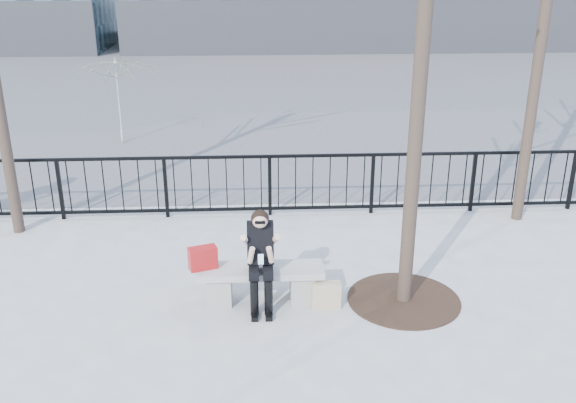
{
  "coord_description": "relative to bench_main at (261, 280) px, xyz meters",
  "views": [
    {
      "loc": [
        -0.04,
        -7.51,
        4.34
      ],
      "look_at": [
        0.4,
        0.8,
        1.1
      ],
      "focal_mm": 40.0,
      "sensor_mm": 36.0,
      "label": 1
    }
  ],
  "objects": [
    {
      "name": "handbag",
      "position": [
        -0.75,
        0.02,
        0.34
      ],
      "size": [
        0.4,
        0.28,
        0.3
      ],
      "primitive_type": "cube",
      "rotation": [
        0.0,
        0.0,
        0.34
      ],
      "color": "#A41415",
      "rests_on": "bench_main"
    },
    {
      "name": "shopping_bag",
      "position": [
        0.84,
        -0.22,
        -0.12
      ],
      "size": [
        0.38,
        0.14,
        0.36
      ],
      "primitive_type": "cube",
      "rotation": [
        0.0,
        0.0,
        0.01
      ],
      "color": "#CABE8F",
      "rests_on": "ground"
    },
    {
      "name": "railing",
      "position": [
        0.0,
        3.0,
        0.25
      ],
      "size": [
        14.0,
        0.06,
        1.1
      ],
      "color": "black",
      "rests_on": "ground"
    },
    {
      "name": "ground",
      "position": [
        0.0,
        0.0,
        -0.3
      ],
      "size": [
        120.0,
        120.0,
        0.0
      ],
      "primitive_type": "plane",
      "color": "gray",
      "rests_on": "ground"
    },
    {
      "name": "seated_woman",
      "position": [
        0.0,
        -0.16,
        0.37
      ],
      "size": [
        0.5,
        0.64,
        1.34
      ],
      "color": "black",
      "rests_on": "ground"
    },
    {
      "name": "tree_grate",
      "position": [
        1.9,
        -0.1,
        -0.29
      ],
      "size": [
        1.5,
        1.5,
        0.02
      ],
      "primitive_type": "cylinder",
      "color": "black",
      "rests_on": "ground"
    },
    {
      "name": "bench_main",
      "position": [
        0.0,
        0.0,
        0.0
      ],
      "size": [
        1.65,
        0.46,
        0.49
      ],
      "color": "gray",
      "rests_on": "ground"
    },
    {
      "name": "vendor_umbrella",
      "position": [
        -3.26,
        7.72,
        0.74
      ],
      "size": [
        2.39,
        2.43,
        2.08
      ],
      "primitive_type": "imported",
      "rotation": [
        0.0,
        0.0,
        0.06
      ],
      "color": "yellow",
      "rests_on": "ground"
    },
    {
      "name": "street_surface",
      "position": [
        0.0,
        15.0,
        -0.3
      ],
      "size": [
        60.0,
        23.0,
        0.01
      ],
      "primitive_type": "cube",
      "color": "#474747",
      "rests_on": "ground"
    }
  ]
}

